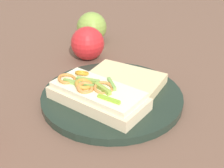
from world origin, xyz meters
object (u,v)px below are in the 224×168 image
bread_slice_side (125,80)px  apple_2 (88,43)px  plate (112,96)px  sandwich (97,95)px  apple_0 (92,27)px

bread_slice_side → apple_2: bearing=-32.3°
plate → bread_slice_side: bearing=11.3°
sandwich → apple_2: apple_2 is taller
bread_slice_side → apple_2: size_ratio=1.78×
apple_2 → bread_slice_side: bearing=-103.3°
apple_0 → apple_2: 0.12m
plate → apple_0: bearing=58.2°
sandwich → apple_0: size_ratio=2.31×
plate → apple_2: bearing=65.2°
plate → sandwich: size_ratio=1.41×
plate → apple_2: apple_2 is taller
sandwich → plate: bearing=-92.1°
sandwich → bread_slice_side: 0.09m
plate → sandwich: (-0.04, -0.01, 0.02)m
bread_slice_side → plate: bearing=82.3°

